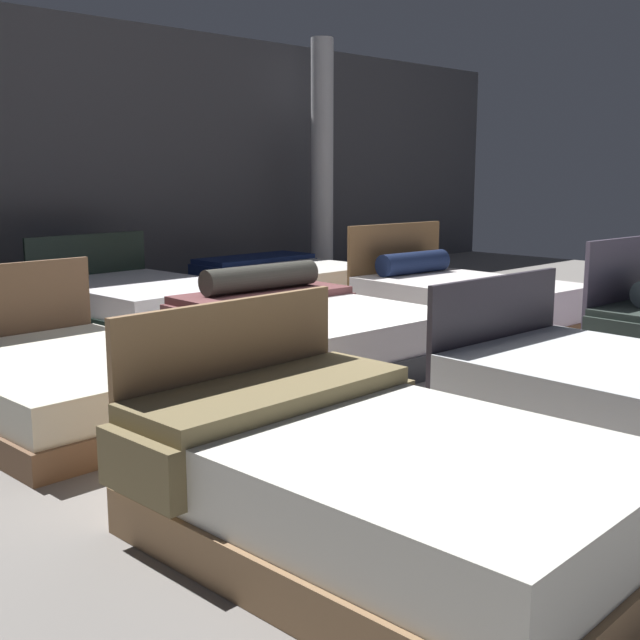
{
  "coord_description": "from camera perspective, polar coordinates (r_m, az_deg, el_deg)",
  "views": [
    {
      "loc": [
        -4.55,
        -4.46,
        1.58
      ],
      "look_at": [
        -0.07,
        0.13,
        0.39
      ],
      "focal_mm": 44.88,
      "sensor_mm": 36.0,
      "label": 1
    }
  ],
  "objects": [
    {
      "name": "ground_plane",
      "position": [
        6.57,
        1.22,
        -3.54
      ],
      "size": [
        18.0,
        18.0,
        0.02
      ],
      "primitive_type": "cube",
      "color": "gray"
    },
    {
      "name": "showroom_back_wall",
      "position": [
        10.51,
        -19.0,
        10.85
      ],
      "size": [
        18.0,
        0.06,
        3.5
      ],
      "primitive_type": "cube",
      "color": "#47474C",
      "rests_on": "ground_plane"
    },
    {
      "name": "bed_0",
      "position": [
        3.46,
        4.36,
        -11.81
      ],
      "size": [
        1.57,
        2.15,
        0.97
      ],
      "rotation": [
        0.0,
        0.0,
        0.03
      ],
      "color": "#99744E",
      "rests_on": "ground_plane"
    },
    {
      "name": "bed_1",
      "position": [
        5.1,
        21.32,
        -5.48
      ],
      "size": [
        1.54,
        2.1,
        0.9
      ],
      "rotation": [
        0.0,
        0.0,
        -0.03
      ],
      "color": "#322D35",
      "rests_on": "ground_plane"
    },
    {
      "name": "bed_3",
      "position": [
        5.49,
        -17.56,
        -4.45
      ],
      "size": [
        1.55,
        1.96,
        0.94
      ],
      "rotation": [
        0.0,
        0.0,
        0.03
      ],
      "color": "brown",
      "rests_on": "ground_plane"
    },
    {
      "name": "bed_4",
      "position": [
        6.74,
        -0.86,
        -0.83
      ],
      "size": [
        1.73,
        2.12,
        0.77
      ],
      "rotation": [
        0.0,
        0.0,
        -0.03
      ],
      "color": "#303336",
      "rests_on": "ground_plane"
    },
    {
      "name": "bed_5",
      "position": [
        8.38,
        10.28,
        1.26
      ],
      "size": [
        1.64,
        2.23,
        1.02
      ],
      "rotation": [
        0.0,
        0.0,
        -0.06
      ],
      "color": "brown",
      "rests_on": "ground_plane"
    },
    {
      "name": "bed_7",
      "position": [
        8.91,
        -12.73,
        1.36
      ],
      "size": [
        1.74,
        2.21,
        0.88
      ],
      "rotation": [
        0.0,
        0.0,
        0.05
      ],
      "color": "black",
      "rests_on": "ground_plane"
    },
    {
      "name": "bed_8",
      "position": [
        10.14,
        -2.53,
        2.8
      ],
      "size": [
        1.69,
        1.95,
        0.5
      ],
      "rotation": [
        0.0,
        0.0,
        0.02
      ],
      "color": "brown",
      "rests_on": "ground_plane"
    },
    {
      "name": "support_pillar",
      "position": [
        12.11,
        0.16,
        11.29
      ],
      "size": [
        0.33,
        0.33,
        3.5
      ],
      "primitive_type": "cylinder",
      "color": "silver",
      "rests_on": "ground_plane"
    }
  ]
}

